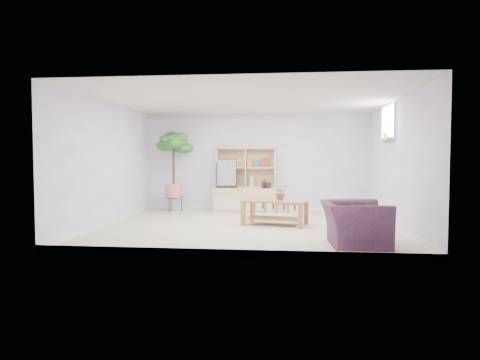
# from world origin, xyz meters

# --- Properties ---
(floor) EXTENTS (5.50, 5.00, 0.01)m
(floor) POSITION_xyz_m (0.00, 0.00, 0.00)
(floor) COLOR beige
(floor) RESTS_ON ground
(ceiling) EXTENTS (5.50, 5.00, 0.01)m
(ceiling) POSITION_xyz_m (0.00, 0.00, 2.40)
(ceiling) COLOR silver
(ceiling) RESTS_ON walls
(walls) EXTENTS (5.51, 5.01, 2.40)m
(walls) POSITION_xyz_m (0.00, 0.00, 1.20)
(walls) COLOR silver
(walls) RESTS_ON floor
(baseboard) EXTENTS (5.50, 5.00, 0.10)m
(baseboard) POSITION_xyz_m (0.00, 0.00, 0.05)
(baseboard) COLOR white
(baseboard) RESTS_ON floor
(window) EXTENTS (0.10, 0.98, 0.68)m
(window) POSITION_xyz_m (2.73, 0.60, 2.00)
(window) COLOR silver
(window) RESTS_ON walls
(window_sill) EXTENTS (0.14, 1.00, 0.04)m
(window_sill) POSITION_xyz_m (2.67, 0.60, 1.68)
(window_sill) COLOR white
(window_sill) RESTS_ON walls
(storage_unit) EXTENTS (1.55, 0.52, 1.55)m
(storage_unit) POSITION_xyz_m (-0.24, 2.24, 0.78)
(storage_unit) COLOR beige
(storage_unit) RESTS_ON floor
(poster) EXTENTS (0.52, 0.16, 0.71)m
(poster) POSITION_xyz_m (-0.70, 2.17, 0.94)
(poster) COLOR yellow
(poster) RESTS_ON storage_unit
(toy_truck) EXTENTS (0.29, 0.20, 0.15)m
(toy_truck) POSITION_xyz_m (0.28, 2.17, 0.66)
(toy_truck) COLOR black
(toy_truck) RESTS_ON storage_unit
(coffee_table) EXTENTS (1.32, 0.92, 0.49)m
(coffee_table) POSITION_xyz_m (0.52, 0.24, 0.25)
(coffee_table) COLOR #A76D45
(coffee_table) RESTS_ON floor
(table_plant) EXTENTS (0.27, 0.23, 0.29)m
(table_plant) POSITION_xyz_m (0.63, 0.23, 0.64)
(table_plant) COLOR #21551D
(table_plant) RESTS_ON coffee_table
(floor_tree) EXTENTS (0.81, 0.81, 1.96)m
(floor_tree) POSITION_xyz_m (-1.98, 2.05, 0.98)
(floor_tree) COLOR #15591C
(floor_tree) RESTS_ON floor
(armchair) EXTENTS (0.95, 1.07, 0.76)m
(armchair) POSITION_xyz_m (1.73, -1.68, 0.38)
(armchair) COLOR navy
(armchair) RESTS_ON floor
(sill_plant) EXTENTS (0.15, 0.13, 0.24)m
(sill_plant) POSITION_xyz_m (2.67, 0.56, 1.82)
(sill_plant) COLOR #15591C
(sill_plant) RESTS_ON window_sill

